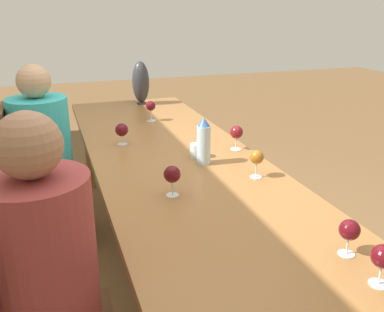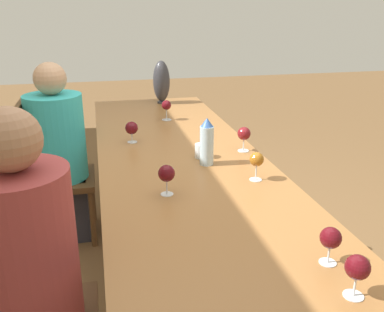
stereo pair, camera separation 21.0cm
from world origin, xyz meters
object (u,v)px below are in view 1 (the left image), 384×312
Objects in this scene: water_tumbler at (196,150)px; wine_glass_5 at (151,107)px; person_near at (51,281)px; wine_glass_4 at (122,130)px; wine_glass_1 at (172,175)px; vase at (141,82)px; water_bottle at (204,142)px; wine_glass_3 at (383,257)px; wine_glass_6 at (349,231)px; wine_glass_0 at (257,158)px; wine_glass_2 at (236,133)px; person_far at (45,154)px; chair_far at (33,176)px.

wine_glass_5 reaches higher than water_tumbler.
wine_glass_4 is at bearing -21.18° from person_near.
wine_glass_1 is at bearing 148.94° from water_tumbler.
vase is 1.11m from wine_glass_4.
wine_glass_1 reaches higher than water_tumbler.
water_bottle is 1.93× the size of wine_glass_4.
wine_glass_1 is 1.03× the size of wine_glass_3.
wine_glass_3 is 0.17m from wine_glass_6.
wine_glass_0 is 0.90m from wine_glass_4.
wine_glass_4 reaches higher than water_tumbler.
wine_glass_0 is at bearing 168.72° from wine_glass_2.
wine_glass_4 is (0.47, 0.35, -0.03)m from water_bottle.
person_far is at bearing 47.85° from water_bottle.
wine_glass_5 is 0.12× the size of person_near.
wine_glass_2 is 1.34m from chair_far.
water_bottle reaches higher than wine_glass_1.
water_tumbler is at bearing -127.68° from person_far.
wine_glass_0 is 1.04× the size of wine_glass_3.
wine_glass_5 is 0.81m from person_far.
wine_glass_1 is 0.80m from wine_glass_4.
wine_glass_1 is 0.96× the size of wine_glass_5.
wine_glass_2 is at bearing -117.96° from person_far.
water_bottle is 0.99m from wine_glass_6.
vase reaches higher than wine_glass_3.
chair_far is at bearing 50.89° from water_bottle.
water_bottle is 0.32m from wine_glass_0.
wine_glass_4 is (0.36, 0.35, 0.05)m from water_tumbler.
water_bottle is at bearing -176.68° from wine_glass_5.
water_tumbler is 0.08× the size of chair_far.
wine_glass_2 is 1.32m from wine_glass_3.
wine_glass_2 is at bearing -5.11° from wine_glass_3.
vase is 0.57m from wine_glass_5.
water_bottle is at bearing 7.23° from wine_glass_3.
water_bottle is 1.09m from person_near.
wine_glass_0 is (-0.37, -0.18, 0.06)m from water_tumbler.
wine_glass_6 is at bearing -150.53° from person_far.
chair_far is at bearing 47.37° from wine_glass_0.
wine_glass_2 is 1.09× the size of wine_glass_4.
chair_far is (1.88, 1.04, -0.33)m from wine_glass_3.
wine_glass_2 is 1.39m from person_near.
wine_glass_0 is at bearing -144.02° from wine_glass_4.
wine_glass_1 is (-0.33, 0.27, -0.02)m from water_bottle.
wine_glass_5 is at bearing 6.34° from wine_glass_6.
water_tumbler is at bearing 1.97° from water_bottle.
water_bottle reaches higher than wine_glass_4.
wine_glass_2 is 0.85m from wine_glass_5.
water_tumbler is 0.85m from wine_glass_5.
wine_glass_0 is at bearing -135.17° from person_far.
wine_glass_6 is (-0.72, 0.02, -0.01)m from wine_glass_0.
wine_glass_6 is at bearing -173.66° from wine_glass_5.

